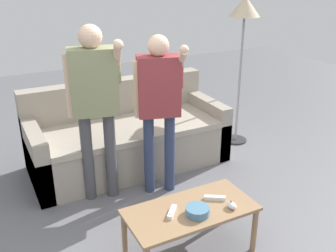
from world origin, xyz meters
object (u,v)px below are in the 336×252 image
snack_bowl (197,211)px  player_left (95,95)px  floor_lamp (244,18)px  game_remote_nunchuk (232,205)px  coffee_table (191,215)px  player_center (159,98)px  game_remote_wand_far (215,198)px  game_remote_wand_near (172,212)px  couch (127,137)px

snack_bowl → player_left: 1.35m
snack_bowl → floor_lamp: bearing=45.8°
game_remote_nunchuk → coffee_table: bearing=153.7°
player_center → game_remote_wand_far: 1.05m
floor_lamp → player_center: 1.59m
player_left → game_remote_wand_near: player_left is taller
game_remote_nunchuk → game_remote_wand_far: (-0.05, 0.15, -0.01)m
coffee_table → player_center: player_center is taller
couch → floor_lamp: size_ratio=1.20×
coffee_table → floor_lamp: size_ratio=0.55×
snack_bowl → game_remote_wand_near: (-0.16, 0.09, -0.01)m
player_center → game_remote_wand_near: 1.12m
game_remote_nunchuk → floor_lamp: (1.29, 1.65, 1.08)m
player_center → coffee_table: bearing=-102.2°
game_remote_nunchuk → player_center: bearing=93.8°
game_remote_wand_far → player_left: bearing=118.0°
coffee_table → game_remote_wand_far: 0.23m
player_center → game_remote_wand_far: size_ratio=9.88×
coffee_table → snack_bowl: size_ratio=5.61×
player_left → game_remote_wand_near: bearing=-79.9°
coffee_table → game_remote_wand_near: 0.17m
game_remote_nunchuk → game_remote_wand_near: 0.45m
snack_bowl → player_left: (-0.35, 1.16, 0.58)m
coffee_table → game_remote_wand_near: size_ratio=6.93×
game_remote_wand_far → game_remote_nunchuk: bearing=-72.6°
player_center → game_remote_wand_near: player_center is taller
coffee_table → player_left: bearing=107.6°
couch → player_left: size_ratio=1.29×
floor_lamp → player_left: bearing=-167.0°
couch → game_remote_wand_far: size_ratio=13.62×
player_left → game_remote_wand_far: bearing=-62.0°
couch → snack_bowl: bearing=-94.4°
game_remote_wand_near → snack_bowl: bearing=-30.5°
player_left → coffee_table: bearing=-72.4°
player_center → player_left: size_ratio=0.94×
couch → floor_lamp: bearing=-3.3°
game_remote_wand_far → snack_bowl: bearing=-155.0°
game_remote_nunchuk → player_left: bearing=116.8°
couch → floor_lamp: floor_lamp is taller
floor_lamp → player_left: size_ratio=1.08×
player_left → game_remote_nunchuk: bearing=-63.2°
couch → game_remote_wand_near: (-0.29, -1.59, 0.11)m
snack_bowl → player_center: bearing=79.1°
snack_bowl → game_remote_wand_near: snack_bowl is taller
snack_bowl → game_remote_nunchuk: snack_bowl is taller
couch → game_remote_wand_far: bearing=-86.9°
game_remote_nunchuk → floor_lamp: bearing=51.9°
game_remote_nunchuk → game_remote_wand_near: game_remote_nunchuk is taller
snack_bowl → player_center: player_center is taller
coffee_table → snack_bowl: snack_bowl is taller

